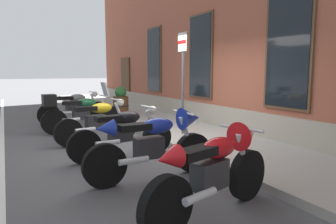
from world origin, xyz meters
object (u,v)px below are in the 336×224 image
object	(u,v)px
parking_sign	(183,68)
barrel_planter	(121,102)
motorcycle_green_touring	(79,112)
motorcycle_black_naked	(124,133)
motorcycle_red_sport	(217,167)
motorcycle_grey_naked	(75,108)
motorcycle_yellow_naked	(99,122)
motorcycle_blue_sport	(157,142)

from	to	relation	value
parking_sign	barrel_planter	xyz separation A→B (m)	(-3.84, -0.24, -1.15)
barrel_planter	motorcycle_green_touring	bearing A→B (deg)	-44.84
motorcycle_black_naked	motorcycle_red_sport	size ratio (longest dim) A/B	1.04
motorcycle_black_naked	parking_sign	size ratio (longest dim) A/B	0.86
motorcycle_grey_naked	motorcycle_red_sport	xyz separation A→B (m)	(7.18, 0.15, 0.07)
motorcycle_grey_naked	parking_sign	bearing A→B (deg)	28.44
motorcycle_red_sport	barrel_planter	size ratio (longest dim) A/B	2.05
motorcycle_grey_naked	motorcycle_yellow_naked	bearing A→B (deg)	-1.13
motorcycle_yellow_naked	motorcycle_black_naked	size ratio (longest dim) A/B	0.95
motorcycle_blue_sport	barrel_planter	distance (m)	6.32
motorcycle_grey_naked	motorcycle_black_naked	world-z (taller)	motorcycle_grey_naked
motorcycle_yellow_naked	barrel_planter	size ratio (longest dim) A/B	2.02
motorcycle_yellow_naked	motorcycle_red_sport	size ratio (longest dim) A/B	0.98
parking_sign	motorcycle_blue_sport	bearing A→B (deg)	-38.28
motorcycle_yellow_naked	barrel_planter	xyz separation A→B (m)	(-3.31, 1.70, 0.08)
motorcycle_black_naked	parking_sign	world-z (taller)	parking_sign
motorcycle_yellow_naked	parking_sign	xyz separation A→B (m)	(0.53, 1.94, 1.23)
motorcycle_black_naked	barrel_planter	distance (m)	5.05
motorcycle_red_sport	motorcycle_grey_naked	bearing A→B (deg)	-178.79
motorcycle_black_naked	motorcycle_blue_sport	bearing A→B (deg)	2.26
motorcycle_yellow_naked	motorcycle_red_sport	distance (m)	4.24
motorcycle_green_touring	motorcycle_black_naked	bearing A→B (deg)	4.28
motorcycle_yellow_naked	parking_sign	bearing A→B (deg)	74.81
motorcycle_grey_naked	barrel_planter	distance (m)	1.68
motorcycle_grey_naked	motorcycle_black_naked	bearing A→B (deg)	0.35
motorcycle_red_sport	parking_sign	world-z (taller)	parking_sign
motorcycle_blue_sport	motorcycle_red_sport	size ratio (longest dim) A/B	1.05
barrel_planter	motorcycle_red_sport	bearing A→B (deg)	-11.17
motorcycle_grey_naked	motorcycle_blue_sport	distance (m)	5.75
motorcycle_grey_naked	motorcycle_green_touring	size ratio (longest dim) A/B	1.01
motorcycle_yellow_naked	parking_sign	distance (m)	2.35
motorcycle_red_sport	barrel_planter	bearing A→B (deg)	168.83
motorcycle_green_touring	motorcycle_yellow_naked	bearing A→B (deg)	5.27
motorcycle_green_touring	motorcycle_red_sport	distance (m)	5.71
motorcycle_grey_naked	motorcycle_black_naked	xyz separation A→B (m)	(4.42, 0.03, -0.02)
motorcycle_grey_naked	motorcycle_yellow_naked	world-z (taller)	motorcycle_grey_naked
parking_sign	motorcycle_green_touring	bearing A→B (deg)	-133.85
motorcycle_green_touring	barrel_planter	distance (m)	2.60
motorcycle_yellow_naked	barrel_planter	bearing A→B (deg)	152.82
motorcycle_blue_sport	motorcycle_red_sport	world-z (taller)	motorcycle_blue_sport
motorcycle_yellow_naked	motorcycle_blue_sport	distance (m)	2.81
motorcycle_grey_naked	motorcycle_yellow_naked	size ratio (longest dim) A/B	1.11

